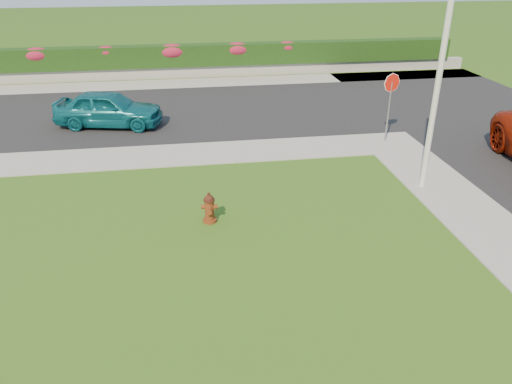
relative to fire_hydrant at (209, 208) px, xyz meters
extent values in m
plane|color=black|center=(-0.21, -4.27, -0.38)|extent=(120.00, 120.00, 0.00)
cube|color=black|center=(-5.21, 9.73, -0.36)|extent=(26.00, 8.00, 0.04)
cube|color=gray|center=(-6.21, 4.73, -0.36)|extent=(24.00, 2.00, 0.04)
cube|color=gray|center=(6.79, 4.73, -0.36)|extent=(2.00, 2.00, 0.04)
cube|color=gray|center=(-1.21, 14.73, -0.36)|extent=(34.00, 2.00, 0.04)
cube|color=gray|center=(-1.21, 16.23, -0.08)|extent=(34.00, 0.40, 0.60)
cube|color=black|center=(-1.21, 16.33, 0.77)|extent=(32.00, 0.90, 1.10)
cylinder|color=#571F0D|center=(0.00, 0.01, -0.34)|extent=(0.35, 0.35, 0.08)
cylinder|color=#571F0D|center=(0.00, 0.01, -0.04)|extent=(0.23, 0.23, 0.53)
cylinder|color=black|center=(0.00, 0.01, 0.23)|extent=(0.28, 0.28, 0.05)
sphere|color=black|center=(0.00, 0.01, 0.26)|extent=(0.23, 0.23, 0.23)
cylinder|color=black|center=(0.00, 0.01, 0.39)|extent=(0.07, 0.07, 0.07)
cylinder|color=#571F0D|center=(-0.15, 0.03, 0.04)|extent=(0.12, 0.12, 0.11)
cylinder|color=#571F0D|center=(0.15, -0.01, 0.04)|extent=(0.12, 0.12, 0.11)
cylinder|color=#571F0D|center=(-0.02, -0.14, -0.02)|extent=(0.17, 0.14, 0.15)
imported|color=#0D5B68|center=(-3.29, 8.17, 0.35)|extent=(4.32, 2.48, 1.38)
cylinder|color=silver|center=(6.26, 1.14, 2.76)|extent=(0.16, 0.16, 6.29)
cylinder|color=slate|center=(6.68, 4.96, 0.70)|extent=(0.06, 0.06, 2.17)
cylinder|color=red|center=(6.68, 4.96, 1.74)|extent=(0.61, 0.21, 0.63)
cylinder|color=white|center=(6.68, 4.96, 1.74)|extent=(0.65, 0.21, 0.67)
ellipsoid|color=#BB2042|center=(-7.62, 16.23, 1.03)|extent=(1.43, 0.92, 0.71)
ellipsoid|color=#BB2042|center=(-4.16, 16.23, 1.09)|extent=(1.15, 0.74, 0.57)
ellipsoid|color=#BB2042|center=(-0.78, 16.23, 1.01)|extent=(1.52, 0.98, 0.76)
ellipsoid|color=#BB2042|center=(2.68, 16.23, 1.03)|extent=(1.43, 0.92, 0.72)
ellipsoid|color=#BB2042|center=(5.43, 16.23, 1.08)|extent=(1.19, 0.76, 0.59)
camera|label=1|loc=(-0.55, -11.13, 5.84)|focal=35.00mm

